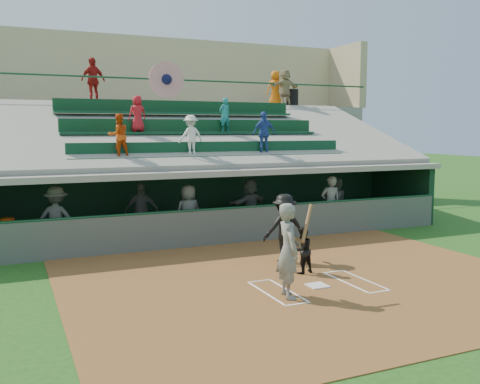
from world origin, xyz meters
name	(u,v)px	position (x,y,z in m)	size (l,w,h in m)	color
ground	(317,287)	(0.00, 0.00, 0.00)	(100.00, 100.00, 0.00)	#1E4C15
dirt_slab	(306,281)	(0.00, 0.50, 0.01)	(11.00, 9.00, 0.02)	brown
home_plate	(317,286)	(0.00, 0.00, 0.04)	(0.43, 0.43, 0.03)	white
batters_box_chalk	(317,286)	(0.00, 0.00, 0.02)	(2.65, 1.85, 0.01)	white
dugout_floor	(212,233)	(0.00, 6.75, 0.02)	(16.00, 3.50, 0.04)	gray
concourse_slab	(158,157)	(0.00, 13.50, 2.30)	(20.00, 3.00, 4.60)	gray
grandstand	(178,161)	(-0.01, 10.51, 2.26)	(20.40, 10.40, 7.80)	#535853
batter_at_plate	(289,250)	(-0.98, -0.41, 1.03)	(0.93, 0.82, 2.00)	#61635E
catcher	(302,250)	(0.24, 1.10, 0.60)	(0.56, 0.44, 1.15)	black
home_umpire	(284,228)	(0.39, 2.29, 0.93)	(1.18, 0.68, 1.82)	black
dugout_bench	(201,221)	(0.01, 7.88, 0.27)	(15.53, 0.47, 0.47)	olive
white_table	(7,243)	(-6.38, 5.94, 0.38)	(0.77, 0.58, 0.68)	white
water_cooler	(8,225)	(-6.34, 5.99, 0.90)	(0.36, 0.36, 0.36)	#D0480C
dugout_player_a	(57,218)	(-5.04, 6.08, 0.97)	(1.21, 0.69, 1.87)	#50534F
dugout_player_b	(142,210)	(-2.37, 6.82, 0.93)	(1.05, 0.44, 1.79)	#585A55
dugout_player_c	(188,213)	(-1.10, 5.88, 0.92)	(0.86, 0.56, 1.77)	#5D5F5A
dugout_player_d	(250,204)	(1.48, 6.82, 0.93)	(1.65, 0.52, 1.78)	#60645E
dugout_player_e	(330,204)	(3.81, 5.31, 1.00)	(0.70, 0.46, 1.91)	#575A55
dugout_player_f	(337,201)	(4.86, 6.49, 0.89)	(0.83, 0.64, 1.70)	#545752
trash_bin	(292,98)	(6.67, 13.16, 5.03)	(0.58, 0.58, 0.87)	black
concourse_staff_a	(93,80)	(-2.90, 12.54, 5.51)	(1.07, 0.44, 1.82)	#A21712
concourse_staff_b	(275,89)	(5.41, 12.56, 5.43)	(0.81, 0.53, 1.65)	orange
concourse_staff_c	(285,88)	(5.65, 12.02, 5.44)	(1.56, 0.50, 1.68)	tan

